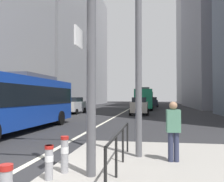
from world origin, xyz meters
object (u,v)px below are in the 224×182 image
at_px(city_bus_blue_oncoming, 16,100).
at_px(traffic_signal_gantry, 15,12).
at_px(city_bus_red_receding, 144,98).
at_px(car_receding_near, 153,102).
at_px(car_oncoming_mid, 62,106).
at_px(car_oncoming_far, 74,105).
at_px(bollard_right, 49,160).
at_px(pedestrian_waiting, 173,128).
at_px(bollard_back, 65,152).
at_px(car_receding_far, 140,106).
at_px(city_bus_red_distant, 148,98).

height_order(city_bus_blue_oncoming, traffic_signal_gantry, traffic_signal_gantry).
relative_size(city_bus_red_receding, car_receding_near, 2.44).
height_order(car_oncoming_mid, car_oncoming_far, same).
xyz_separation_m(city_bus_red_receding, bollard_right, (-1.02, -34.24, -1.26)).
distance_m(car_receding_near, pedestrian_waiting, 41.87).
distance_m(car_oncoming_far, traffic_signal_gantry, 23.61).
xyz_separation_m(city_bus_blue_oncoming, car_oncoming_mid, (-2.55, 13.94, -0.85)).
distance_m(car_oncoming_far, pedestrian_waiting, 23.23).
height_order(car_oncoming_mid, pedestrian_waiting, car_oncoming_mid).
bearing_deg(car_oncoming_far, bollard_back, -72.44).
bearing_deg(bollard_back, car_receding_far, 87.93).
relative_size(city_bus_red_receding, traffic_signal_gantry, 1.86).
height_order(city_bus_red_distant, car_oncoming_mid, city_bus_red_distant).
relative_size(car_receding_near, bollard_right, 6.00).
xyz_separation_m(city_bus_red_receding, car_oncoming_far, (-7.98, -11.19, -0.85)).
bearing_deg(car_receding_far, traffic_signal_gantry, -95.32).
height_order(city_bus_red_distant, bollard_back, city_bus_red_distant).
bearing_deg(traffic_signal_gantry, car_oncoming_far, 104.54).
height_order(car_oncoming_mid, bollard_right, car_oncoming_mid).
height_order(city_bus_red_receding, car_receding_far, city_bus_red_receding).
height_order(city_bus_red_distant, car_receding_far, city_bus_red_distant).
distance_m(city_bus_red_receding, car_receding_far, 12.13).
xyz_separation_m(traffic_signal_gantry, pedestrian_waiting, (3.95, 1.61, -3.00)).
bearing_deg(city_bus_blue_oncoming, car_oncoming_mid, 100.36).
relative_size(city_bus_red_receding, bollard_back, 12.69).
height_order(bollard_right, pedestrian_waiting, pedestrian_waiting).
height_order(city_bus_red_distant, pedestrian_waiting, city_bus_red_distant).
bearing_deg(car_oncoming_mid, car_oncoming_far, 55.18).
xyz_separation_m(car_receding_near, car_receding_far, (-1.54, -21.73, -0.00)).
relative_size(car_oncoming_far, bollard_back, 5.00).
height_order(city_bus_red_receding, city_bus_red_distant, same).
height_order(city_bus_red_receding, traffic_signal_gantry, traffic_signal_gantry).
bearing_deg(bollard_back, car_receding_near, 86.93).
xyz_separation_m(city_bus_blue_oncoming, city_bus_red_receding, (6.40, 26.52, -0.00)).
xyz_separation_m(car_oncoming_far, bollard_back, (7.12, -22.51, -0.35)).
relative_size(car_oncoming_far, bollard_right, 5.77).
xyz_separation_m(city_bus_red_receding, car_receding_far, (-0.08, -12.10, -0.85)).
relative_size(city_bus_red_distant, bollard_back, 12.71).
bearing_deg(car_receding_far, bollard_right, -92.43).
relative_size(city_bus_red_receding, pedestrian_waiting, 6.56).
bearing_deg(city_bus_red_receding, bollard_back, -91.46).
bearing_deg(car_receding_far, city_bus_red_receding, 89.62).
bearing_deg(city_bus_blue_oncoming, bollard_back, -52.35).
bearing_deg(car_oncoming_far, pedestrian_waiting, -64.99).
relative_size(car_receding_near, car_receding_far, 1.10).
distance_m(city_bus_blue_oncoming, car_receding_far, 15.76).
relative_size(traffic_signal_gantry, bollard_back, 6.81).
xyz_separation_m(city_bus_red_receding, traffic_signal_gantry, (-2.10, -33.84, 2.26)).
bearing_deg(city_bus_red_distant, traffic_signal_gantry, -92.55).
bearing_deg(car_oncoming_far, city_bus_red_receding, 54.51).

